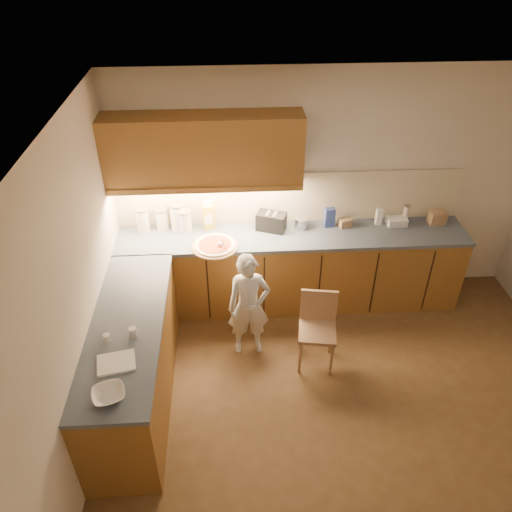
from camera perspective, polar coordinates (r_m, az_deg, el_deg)
The scene contains 24 objects.
room at distance 3.65m, azimuth 13.85°, elevation -1.63°, with size 4.54×4.50×2.62m.
l_counter at distance 5.23m, azimuth -1.38°, elevation -4.60°, with size 3.77×2.62×0.92m.
backsplash at distance 5.46m, azimuth 3.97°, elevation 6.69°, with size 3.75×0.02×0.58m, color beige.
upper_cabinets at distance 5.00m, azimuth -6.01°, elevation 11.94°, with size 1.95×0.36×0.73m.
pizza_on_board at distance 5.14m, azimuth -4.69°, elevation 1.18°, with size 0.48×0.48×0.19m.
child at distance 4.93m, azimuth -0.83°, elevation -5.73°, with size 0.42×0.28×1.15m, color silver.
wooden_chair at distance 4.94m, azimuth 7.06°, elevation -7.69°, with size 0.41×0.41×0.80m.
mixing_bowl at distance 3.83m, azimuth -16.49°, elevation -14.95°, with size 0.23×0.23×0.06m, color white.
canister_a at distance 5.45m, azimuth -12.84°, elevation 4.03°, with size 0.14×0.14×0.29m.
canister_b at distance 5.47m, azimuth -10.71°, elevation 4.21°, with size 0.14×0.14×0.25m.
canister_c at distance 5.40m, azimuth -8.89°, elevation 4.46°, with size 0.17×0.17×0.32m.
canister_d at distance 5.39m, azimuth -8.15°, elevation 4.03°, with size 0.16×0.16×0.25m.
oil_jug at distance 5.39m, azimuth -5.45°, elevation 4.53°, with size 0.14×0.12×0.34m.
toaster at distance 5.38m, azimuth 1.76°, elevation 3.97°, with size 0.35×0.28×0.20m.
steel_pot at distance 5.45m, azimuth 5.20°, elevation 3.84°, with size 0.16×0.16×0.13m.
blue_box at distance 5.50m, azimuth 8.40°, elevation 4.39°, with size 0.11×0.08×0.22m, color #2E408A.
card_box_a at distance 5.55m, azimuth 10.15°, elevation 3.78°, with size 0.13×0.10×0.10m, color tan.
white_bottle at distance 5.64m, azimuth 13.86°, elevation 4.38°, with size 0.06×0.06×0.19m, color white.
flat_pack at distance 5.71m, azimuth 15.78°, elevation 3.84°, with size 0.21×0.15×0.08m, color white.
tall_jar at distance 5.76m, azimuth 16.75°, elevation 4.66°, with size 0.07×0.07×0.21m.
card_box_b at distance 5.86m, azimuth 19.98°, elevation 4.16°, with size 0.18×0.14×0.14m, color tan.
dough_cloth at distance 4.05m, azimuth -15.69°, elevation -11.66°, with size 0.28×0.22×0.02m, color white.
spice_jar_a at distance 4.23m, azimuth -16.67°, elevation -8.96°, with size 0.05×0.05×0.07m, color silver.
spice_jar_b at distance 4.21m, azimuth -13.90°, elevation -8.46°, with size 0.06×0.06×0.09m, color silver.
Camera 1 is at (-1.05, -2.78, 3.79)m, focal length 35.00 mm.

